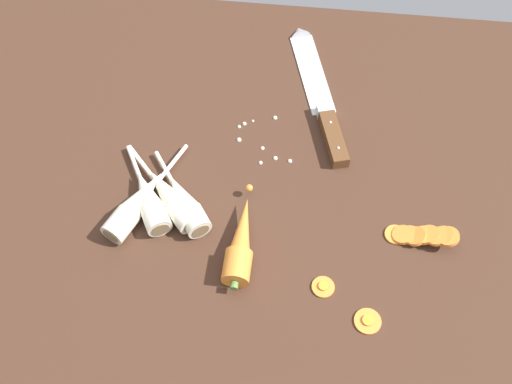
# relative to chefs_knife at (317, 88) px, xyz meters

# --- Properties ---
(ground_plane) EXTENTS (1.20, 0.90, 0.04)m
(ground_plane) POSITION_rel_chefs_knife_xyz_m (-0.09, -0.22, -0.03)
(ground_plane) COLOR #42281C
(chefs_knife) EXTENTS (0.13, 0.34, 0.04)m
(chefs_knife) POSITION_rel_chefs_knife_xyz_m (0.00, 0.00, 0.00)
(chefs_knife) COLOR silver
(chefs_knife) RESTS_ON ground_plane
(whole_carrot) EXTENTS (0.04, 0.18, 0.04)m
(whole_carrot) POSITION_rel_chefs_knife_xyz_m (-0.10, -0.34, 0.01)
(whole_carrot) COLOR orange
(whole_carrot) RESTS_ON ground_plane
(parsnip_front) EXTENTS (0.10, 0.20, 0.04)m
(parsnip_front) POSITION_rel_chefs_knife_xyz_m (-0.27, -0.29, 0.01)
(parsnip_front) COLOR silver
(parsnip_front) RESTS_ON ground_plane
(parsnip_mid_left) EXTENTS (0.15, 0.16, 0.04)m
(parsnip_mid_left) POSITION_rel_chefs_knife_xyz_m (-0.22, -0.27, 0.01)
(parsnip_mid_left) COLOR silver
(parsnip_mid_left) RESTS_ON ground_plane
(parsnip_mid_right) EXTENTS (0.12, 0.16, 0.04)m
(parsnip_mid_right) POSITION_rel_chefs_knife_xyz_m (-0.20, -0.28, 0.01)
(parsnip_mid_right) COLOR silver
(parsnip_mid_right) RESTS_ON ground_plane
(parsnip_back) EXTENTS (0.11, 0.17, 0.04)m
(parsnip_back) POSITION_rel_chefs_knife_xyz_m (-0.25, -0.28, 0.01)
(parsnip_back) COLOR silver
(parsnip_back) RESTS_ON ground_plane
(carrot_slice_stack) EXTENTS (0.11, 0.04, 0.03)m
(carrot_slice_stack) POSITION_rel_chefs_knife_xyz_m (0.18, -0.29, 0.01)
(carrot_slice_stack) COLOR orange
(carrot_slice_stack) RESTS_ON ground_plane
(carrot_slice_stray_near) EXTENTS (0.04, 0.04, 0.01)m
(carrot_slice_stray_near) POSITION_rel_chefs_knife_xyz_m (0.10, -0.44, -0.00)
(carrot_slice_stray_near) COLOR orange
(carrot_slice_stray_near) RESTS_ON ground_plane
(carrot_slice_stray_mid) EXTENTS (0.03, 0.03, 0.01)m
(carrot_slice_stray_mid) POSITION_rel_chefs_knife_xyz_m (0.03, -0.39, -0.00)
(carrot_slice_stray_mid) COLOR orange
(carrot_slice_stray_mid) RESTS_ON ground_plane
(mince_crumbs) EXTENTS (0.10, 0.11, 0.01)m
(mince_crumbs) POSITION_rel_chefs_knife_xyz_m (-0.09, -0.13, -0.00)
(mince_crumbs) COLOR beige
(mince_crumbs) RESTS_ON ground_plane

